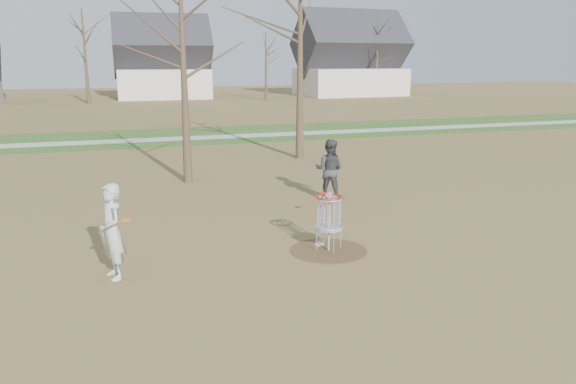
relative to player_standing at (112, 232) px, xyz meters
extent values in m
plane|color=brown|center=(4.76, 0.17, -0.98)|extent=(160.00, 160.00, 0.00)
cube|color=#2D5119|center=(4.76, 21.17, -0.97)|extent=(160.00, 8.00, 0.01)
cube|color=#9E9E99|center=(4.76, 20.17, -0.96)|extent=(160.00, 1.50, 0.01)
cylinder|color=#47331E|center=(4.76, 0.17, -0.97)|extent=(1.80, 1.80, 0.01)
imported|color=silver|center=(0.00, 0.00, 0.00)|extent=(0.66, 0.82, 1.96)
imported|color=#35363A|center=(6.63, 4.72, -0.02)|extent=(1.18, 1.13, 1.92)
cylinder|color=silver|center=(4.69, 0.61, -0.96)|extent=(0.22, 0.22, 0.02)
cylinder|color=#FE280D|center=(5.58, 2.58, -0.21)|extent=(0.22, 0.22, 0.06)
cylinder|color=orange|center=(0.27, -0.14, 0.26)|extent=(0.22, 0.22, 0.02)
cylinder|color=#9EA3AD|center=(4.76, 0.17, -0.30)|extent=(0.05, 0.05, 1.35)
cylinder|color=#9EA3AD|center=(4.76, 0.17, -0.43)|extent=(0.64, 0.64, 0.04)
torus|color=#9EA3AD|center=(4.76, 0.17, 0.27)|extent=(0.60, 0.60, 0.04)
torus|color=red|center=(4.76, 0.17, 0.31)|extent=(0.60, 0.60, 0.04)
cone|color=#382B1E|center=(2.76, 8.67, 2.77)|extent=(0.32, 0.32, 7.50)
cone|color=#382B1E|center=(8.26, 12.17, 3.27)|extent=(0.36, 0.36, 8.50)
cone|color=#382B1E|center=(-1.24, 48.17, 3.52)|extent=(0.40, 0.40, 9.00)
cone|color=#382B1E|center=(16.76, 47.17, 2.52)|extent=(0.32, 0.32, 7.00)
cone|color=#382B1E|center=(30.76, 49.17, 3.27)|extent=(0.38, 0.38, 8.50)
cube|color=silver|center=(6.76, 54.17, 0.62)|extent=(10.24, 7.34, 3.20)
pyramid|color=#2D2D33|center=(6.76, 54.17, 4.00)|extent=(10.74, 7.36, 3.55)
cube|color=silver|center=(28.76, 52.17, 0.62)|extent=(12.40, 8.62, 3.20)
pyramid|color=#2D2D33|center=(28.76, 52.17, 4.25)|extent=(13.00, 8.65, 4.06)
camera|label=1|loc=(0.00, -11.28, 3.37)|focal=35.00mm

